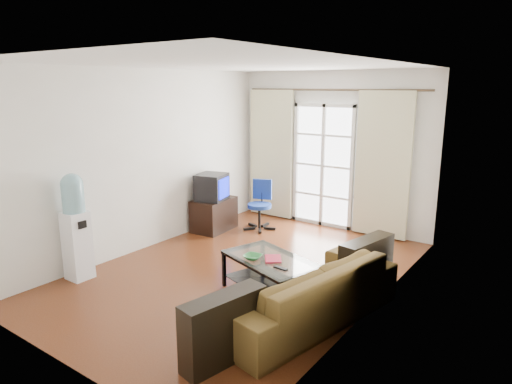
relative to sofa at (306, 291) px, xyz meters
The scene contains 20 objects.
floor 1.49m from the sofa, 154.92° to the left, with size 5.20×5.20×0.00m, color brown.
ceiling 2.79m from the sofa, 154.92° to the left, with size 5.20×5.20×0.00m, color white.
wall_back 3.63m from the sofa, 112.31° to the left, with size 3.60×0.02×2.70m, color white.
wall_front 2.59m from the sofa, 123.67° to the right, with size 3.60×0.02×2.70m, color white.
wall_left 3.34m from the sofa, 168.80° to the left, with size 0.02×5.20×2.70m, color white.
wall_right 1.29m from the sofa, 52.19° to the left, with size 0.02×5.20×2.70m, color white.
french_door 3.57m from the sofa, 114.94° to the left, with size 1.16×0.06×2.15m.
curtain_rod 3.96m from the sofa, 112.95° to the left, with size 0.04×0.04×3.30m, color #4C3F2D.
curtain_left 4.09m from the sofa, 129.13° to the left, with size 0.90×0.07×2.35m, color beige.
curtain_right 3.24m from the sofa, 96.82° to the left, with size 0.90×0.07×2.35m, color beige.
radiator 3.16m from the sofa, 99.48° to the left, with size 0.64×0.12×0.64m, color #9D9EA0.
sofa is the anchor object (origin of this frame).
coffee_table 0.67m from the sofa, 158.36° to the left, with size 1.31×0.99×0.47m.
bowl 0.80m from the sofa, behind, with size 0.23×0.23×0.05m, color #318843.
book 0.68m from the sofa, 165.31° to the left, with size 0.30×0.31×0.02m, color #AB1530.
remote 0.39m from the sofa, behind, with size 0.17×0.05×0.02m, color black.
tv_stand 3.36m from the sofa, 147.60° to the left, with size 0.50×0.75×0.55m, color black.
crt_tv 3.35m from the sofa, 148.62° to the left, with size 0.57×0.58×0.45m.
task_chair 3.21m from the sofa, 133.91° to the left, with size 0.74×0.74×0.85m.
water_cooler 3.05m from the sofa, 165.11° to the right, with size 0.30×0.28×1.39m.
Camera 1 is at (3.49, -4.56, 2.45)m, focal length 32.00 mm.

